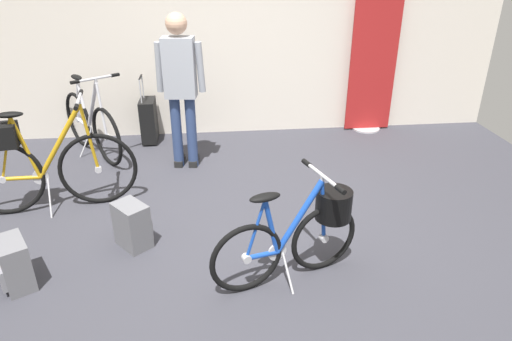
{
  "coord_description": "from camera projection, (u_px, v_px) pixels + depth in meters",
  "views": [
    {
      "loc": [
        -0.26,
        -3.17,
        2.16
      ],
      "look_at": [
        0.1,
        0.13,
        0.55
      ],
      "focal_mm": 31.78,
      "sensor_mm": 36.0,
      "label": 1
    }
  ],
  "objects": [
    {
      "name": "back_wall",
      "position": [
        227.0,
        20.0,
        5.46
      ],
      "size": [
        6.92,
        0.1,
        2.82
      ],
      "primitive_type": "cube",
      "color": "silver",
      "rests_on": "ground_plane"
    },
    {
      "name": "rolling_suitcase",
      "position": [
        149.0,
        120.0,
        5.59
      ],
      "size": [
        0.18,
        0.36,
        0.83
      ],
      "color": "black",
      "rests_on": "ground_plane"
    },
    {
      "name": "display_bike_right",
      "position": [
        91.0,
        124.0,
        5.19
      ],
      "size": [
        0.87,
        1.18,
        0.99
      ],
      "color": "black",
      "rests_on": "ground_plane"
    },
    {
      "name": "ground_plane",
      "position": [
        246.0,
        237.0,
        3.8
      ],
      "size": [
        6.92,
        6.92,
        0.0
      ],
      "primitive_type": "plane",
      "color": "#38383F"
    },
    {
      "name": "backpack_on_floor",
      "position": [
        133.0,
        225.0,
        3.62
      ],
      "size": [
        0.33,
        0.34,
        0.38
      ],
      "color": "slate",
      "rests_on": "ground_plane"
    },
    {
      "name": "floor_banner_stand",
      "position": [
        373.0,
        66.0,
        5.74
      ],
      "size": [
        0.6,
        0.36,
        1.86
      ],
      "color": "#B7B7BC",
      "rests_on": "ground_plane"
    },
    {
      "name": "folding_bike_foreground",
      "position": [
        303.0,
        229.0,
        3.2
      ],
      "size": [
        1.11,
        0.53,
        0.81
      ],
      "color": "black",
      "rests_on": "ground_plane"
    },
    {
      "name": "handbag_on_floor",
      "position": [
        14.0,
        264.0,
        3.18
      ],
      "size": [
        0.31,
        0.36,
        0.37
      ],
      "color": "slate",
      "rests_on": "ground_plane"
    },
    {
      "name": "display_bike_left",
      "position": [
        41.0,
        164.0,
        4.02
      ],
      "size": [
        1.5,
        0.53,
        1.04
      ],
      "color": "black",
      "rests_on": "ground_plane"
    },
    {
      "name": "visitor_near_wall",
      "position": [
        181.0,
        83.0,
        4.67
      ],
      "size": [
        0.53,
        0.3,
        1.64
      ],
      "color": "navy",
      "rests_on": "ground_plane"
    }
  ]
}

